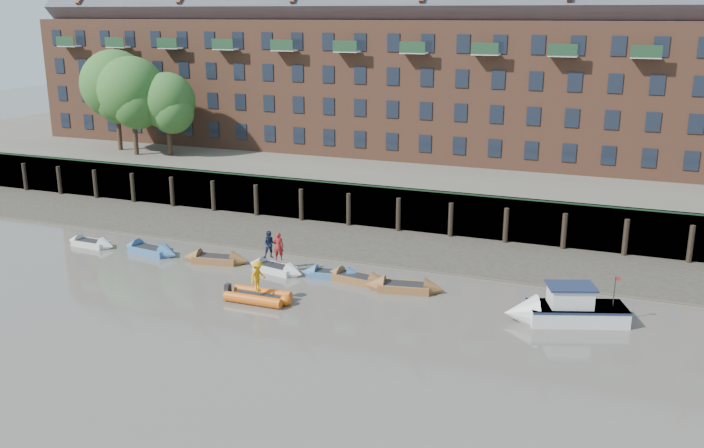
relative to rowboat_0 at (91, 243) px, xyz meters
The scene contains 19 objects.
ground 19.94m from the rowboat_0, 31.44° to the right, with size 220.00×220.00×0.00m, color #5D5850.
foreshore 18.64m from the rowboat_0, 24.06° to the left, with size 110.00×8.00×0.50m, color #3D382F.
mud_band 17.53m from the rowboat_0, 13.86° to the left, with size 110.00×1.60×0.10m, color #4C4336.
river_wall 20.85m from the rowboat_0, 35.14° to the left, with size 110.00×1.23×3.30m.
bank_terrace 30.77m from the rowboat_0, 56.39° to the left, with size 110.00×28.00×3.20m, color #5E594D.
apartment_terrace 34.00m from the rowboat_0, 57.39° to the left, with size 80.60×15.56×20.98m.
tree_cluster 20.94m from the rowboat_0, 116.91° to the left, with size 11.76×7.74×9.40m.
rowboat_0 is the anchor object (origin of this frame).
rowboat_1 4.92m from the rowboat_0, ahead, with size 4.73×1.93×1.33m.
rowboat_2 10.10m from the rowboat_0, ahead, with size 4.72×2.05×1.32m.
rowboat_3 14.57m from the rowboat_0, ahead, with size 4.40×2.08×1.23m.
rowboat_4 18.34m from the rowboat_0, ahead, with size 4.14×1.73×1.17m.
rowboat_5 20.02m from the rowboat_0, ahead, with size 4.51×1.91×1.27m.
rowboat_6 23.23m from the rowboat_0, ahead, with size 4.88×2.19×1.37m.
rib_tender 16.81m from the rowboat_0, 16.73° to the right, with size 3.86×1.83×0.67m.
motor_launch 32.16m from the rowboat_0, ahead, with size 6.70×4.12×2.63m.
person_rower_a 14.92m from the rowboat_0, ahead, with size 0.66×0.43×1.82m, color maroon.
person_rower_b 14.25m from the rowboat_0, ahead, with size 0.87×0.68×1.79m, color #19233F.
person_rib_crew 16.81m from the rowboat_0, 17.04° to the right, with size 1.18×0.68×1.83m, color orange.
Camera 1 is at (18.48, -29.29, 15.83)m, focal length 38.00 mm.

